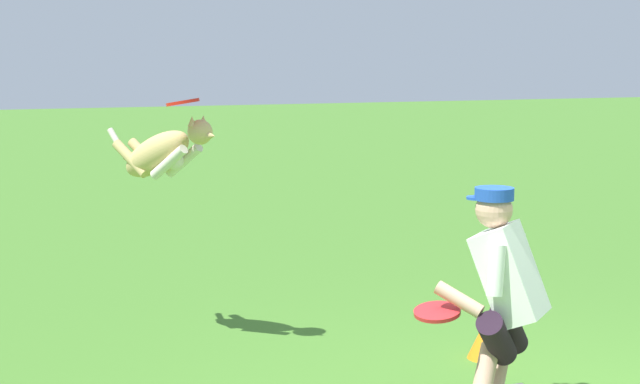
% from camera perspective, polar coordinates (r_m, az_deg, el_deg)
% --- Properties ---
extents(person, '(0.70, 0.57, 1.29)m').
position_cam_1_polar(person, '(5.96, 10.01, -5.50)').
color(person, silver).
rests_on(person, ground_plane).
extents(dog, '(0.64, 0.90, 0.53)m').
position_cam_1_polar(dog, '(7.27, -8.65, 2.16)').
color(dog, tan).
extents(frisbee_flying, '(0.31, 0.31, 0.06)m').
position_cam_1_polar(frisbee_flying, '(6.96, -7.55, 4.92)').
color(frisbee_flying, red).
extents(frisbee_held, '(0.33, 0.33, 0.08)m').
position_cam_1_polar(frisbee_held, '(5.85, 6.46, -6.57)').
color(frisbee_held, red).
rests_on(frisbee_held, person).
extents(training_cone, '(0.27, 0.27, 0.30)m').
position_cam_1_polar(training_cone, '(7.09, 9.20, -7.84)').
color(training_cone, orange).
rests_on(training_cone, ground_plane).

